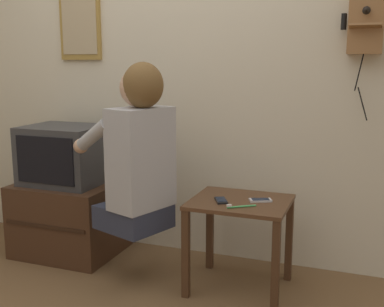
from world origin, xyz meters
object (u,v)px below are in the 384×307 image
at_px(person, 138,150).
at_px(wall_phone_antique, 366,16).
at_px(toothbrush, 239,206).
at_px(cell_phone_spare, 260,200).
at_px(television, 64,155).
at_px(framed_picture, 80,21).
at_px(cell_phone_held, 221,200).

xyz_separation_m(person, wall_phone_antique, (1.17, 0.52, 0.74)).
relative_size(person, wall_phone_antique, 1.18).
relative_size(person, toothbrush, 6.80).
relative_size(person, cell_phone_spare, 7.05).
distance_m(wall_phone_antique, toothbrush, 1.27).
distance_m(wall_phone_antique, cell_phone_spare, 1.18).
xyz_separation_m(television, cell_phone_spare, (1.37, -0.09, -0.15)).
xyz_separation_m(person, framed_picture, (-0.72, 0.56, 0.78)).
xyz_separation_m(cell_phone_spare, toothbrush, (-0.08, -0.16, 0.00)).
height_order(wall_phone_antique, framed_picture, framed_picture).
height_order(person, toothbrush, person).
distance_m(person, toothbrush, 0.66).
bearing_deg(cell_phone_spare, toothbrush, -51.16).
bearing_deg(cell_phone_spare, framed_picture, -130.70).
xyz_separation_m(framed_picture, cell_phone_spare, (1.40, -0.40, -1.05)).
bearing_deg(wall_phone_antique, cell_phone_held, -147.86).
distance_m(wall_phone_antique, cell_phone_held, 1.31).
distance_m(cell_phone_spare, toothbrush, 0.18).
height_order(person, cell_phone_held, person).
bearing_deg(wall_phone_antique, framed_picture, 178.68).
xyz_separation_m(person, toothbrush, (0.60, 0.00, -0.27)).
relative_size(person, framed_picture, 1.80).
relative_size(cell_phone_spare, toothbrush, 0.96).
height_order(television, cell_phone_spare, television).
relative_size(television, cell_phone_held, 3.77).
bearing_deg(wall_phone_antique, television, -171.86).
bearing_deg(person, toothbrush, -70.15).
distance_m(television, framed_picture, 0.95).
relative_size(television, framed_picture, 0.96).
distance_m(person, television, 0.74).
relative_size(framed_picture, cell_phone_held, 3.91).
xyz_separation_m(person, cell_phone_held, (0.47, 0.08, -0.27)).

